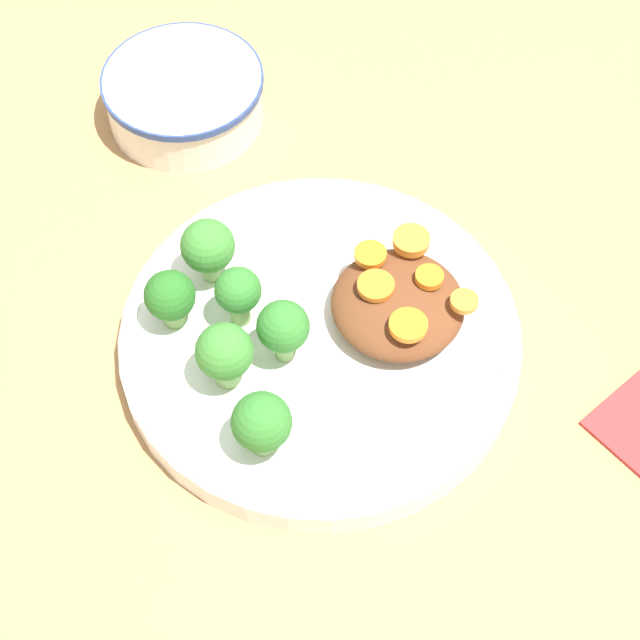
# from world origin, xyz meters

# --- Properties ---
(ground_plane) EXTENTS (4.00, 4.00, 0.00)m
(ground_plane) POSITION_xyz_m (0.00, 0.00, 0.00)
(ground_plane) COLOR tan
(plate) EXTENTS (0.28, 0.28, 0.03)m
(plate) POSITION_xyz_m (0.00, 0.00, 0.01)
(plate) COLOR white
(plate) RESTS_ON ground_plane
(dip_bowl) EXTENTS (0.13, 0.13, 0.04)m
(dip_bowl) POSITION_xyz_m (-0.25, 0.05, 0.02)
(dip_bowl) COLOR white
(dip_bowl) RESTS_ON ground_plane
(stew_mound) EXTENTS (0.09, 0.09, 0.03)m
(stew_mound) POSITION_xyz_m (0.02, 0.05, 0.04)
(stew_mound) COLOR brown
(stew_mound) RESTS_ON plate
(broccoli_floret_0) EXTENTS (0.04, 0.04, 0.05)m
(broccoli_floret_0) POSITION_xyz_m (-0.01, -0.07, 0.05)
(broccoli_floret_0) COLOR #7FA85B
(broccoli_floret_0) RESTS_ON plate
(broccoli_floret_1) EXTENTS (0.04, 0.04, 0.05)m
(broccoli_floret_1) POSITION_xyz_m (-0.00, -0.03, 0.05)
(broccoli_floret_1) COLOR #7FA85B
(broccoli_floret_1) RESTS_ON plate
(broccoli_floret_2) EXTENTS (0.03, 0.03, 0.05)m
(broccoli_floret_2) POSITION_xyz_m (-0.04, -0.04, 0.05)
(broccoli_floret_2) COLOR #759E51
(broccoli_floret_2) RESTS_ON plate
(broccoli_floret_3) EXTENTS (0.04, 0.04, 0.05)m
(broccoli_floret_3) POSITION_xyz_m (-0.07, -0.07, 0.05)
(broccoli_floret_3) COLOR #759E51
(broccoli_floret_3) RESTS_ON plate
(broccoli_floret_4) EXTENTS (0.04, 0.04, 0.05)m
(broccoli_floret_4) POSITION_xyz_m (-0.08, -0.03, 0.05)
(broccoli_floret_4) COLOR #7FA85B
(broccoli_floret_4) RESTS_ON plate
(broccoli_floret_5) EXTENTS (0.04, 0.04, 0.05)m
(broccoli_floret_5) POSITION_xyz_m (0.05, -0.08, 0.05)
(broccoli_floret_5) COLOR #7FA85B
(broccoli_floret_5) RESTS_ON plate
(carrot_slice_0) EXTENTS (0.02, 0.02, 0.01)m
(carrot_slice_0) POSITION_xyz_m (0.03, 0.07, 0.05)
(carrot_slice_0) COLOR orange
(carrot_slice_0) RESTS_ON stew_mound
(carrot_slice_1) EXTENTS (0.03, 0.03, 0.00)m
(carrot_slice_1) POSITION_xyz_m (0.01, 0.04, 0.05)
(carrot_slice_1) COLOR orange
(carrot_slice_1) RESTS_ON stew_mound
(carrot_slice_2) EXTENTS (0.03, 0.03, 0.00)m
(carrot_slice_2) POSITION_xyz_m (0.05, 0.04, 0.05)
(carrot_slice_2) COLOR orange
(carrot_slice_2) RESTS_ON stew_mound
(carrot_slice_3) EXTENTS (0.02, 0.02, 0.00)m
(carrot_slice_3) POSITION_xyz_m (-0.01, 0.05, 0.05)
(carrot_slice_3) COLOR orange
(carrot_slice_3) RESTS_ON stew_mound
(carrot_slice_4) EXTENTS (0.02, 0.02, 0.00)m
(carrot_slice_4) POSITION_xyz_m (0.06, 0.08, 0.05)
(carrot_slice_4) COLOR orange
(carrot_slice_4) RESTS_ON stew_mound
(carrot_slice_5) EXTENTS (0.03, 0.03, 0.01)m
(carrot_slice_5) POSITION_xyz_m (-0.01, 0.08, 0.05)
(carrot_slice_5) COLOR orange
(carrot_slice_5) RESTS_ON stew_mound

